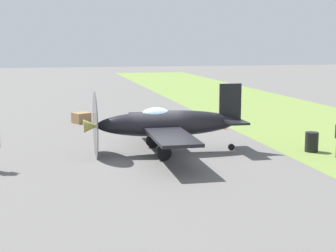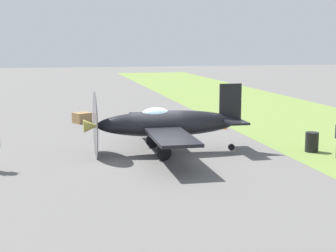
% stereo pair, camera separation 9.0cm
% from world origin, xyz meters
% --- Properties ---
extents(ground_plane, '(160.00, 160.00, 0.00)m').
position_xyz_m(ground_plane, '(0.00, 0.00, 0.00)').
color(ground_plane, '#605E5B').
extents(airplane_lead, '(8.99, 7.15, 3.22)m').
position_xyz_m(airplane_lead, '(0.47, -0.31, 1.35)').
color(airplane_lead, black).
rests_on(airplane_lead, ground).
extents(fuel_drum, '(0.60, 0.60, 0.90)m').
position_xyz_m(fuel_drum, '(-0.70, -6.89, 0.45)').
color(fuel_drum, black).
rests_on(fuel_drum, ground).
extents(supply_crate, '(1.22, 1.22, 0.64)m').
position_xyz_m(supply_crate, '(10.06, 2.83, 0.32)').
color(supply_crate, olive).
rests_on(supply_crate, ground).
extents(runway_marker_cone, '(0.36, 0.36, 0.44)m').
position_xyz_m(runway_marker_cone, '(6.05, -5.00, 0.22)').
color(runway_marker_cone, orange).
rests_on(runway_marker_cone, ground).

